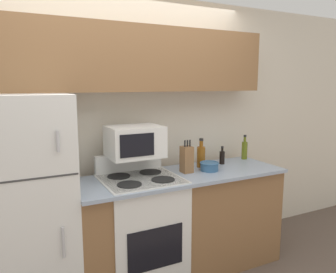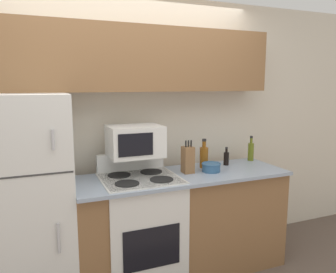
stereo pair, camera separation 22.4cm
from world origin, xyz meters
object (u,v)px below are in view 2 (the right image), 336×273
bottle_olive_oil (251,151)px  bottle_soy_sauce (226,158)px  microwave (135,141)px  stove (140,228)px  knife_block (188,160)px  refrigerator (22,202)px  bowl (211,167)px  bottle_whiskey (204,156)px

bottle_olive_oil → bottle_soy_sauce: bearing=-168.4°
microwave → bottle_soy_sauce: size_ratio=2.53×
stove → knife_block: size_ratio=3.71×
stove → knife_block: knife_block is taller
bottle_soy_sauce → bottle_olive_oil: bearing=11.6°
stove → bottle_olive_oil: (1.28, 0.20, 0.55)m
stove → bottle_soy_sauce: 1.08m
bottle_olive_oil → microwave: bearing=-175.9°
refrigerator → stove: bearing=-4.4°
stove → microwave: size_ratio=2.43×
stove → bottle_soy_sauce: (0.93, 0.13, 0.52)m
refrigerator → bowl: (1.60, -0.10, 0.15)m
knife_block → bowl: 0.23m
refrigerator → bottle_olive_oil: refrigerator is taller
knife_block → bowl: size_ratio=1.67×
bowl → bottle_whiskey: (0.01, 0.15, 0.07)m
bowl → bottle_soy_sauce: bottle_soy_sauce is taller
knife_block → bottle_whiskey: 0.25m
bottle_soy_sauce → bottle_olive_oil: 0.35m
bottle_soy_sauce → bottle_olive_oil: size_ratio=0.69×
refrigerator → bottle_whiskey: refrigerator is taller
refrigerator → knife_block: bearing=-2.2°
bottle_whiskey → knife_block: bearing=-154.3°
microwave → bottle_olive_oil: microwave is taller
knife_block → bottle_soy_sauce: bearing=13.5°
microwave → bowl: 0.74m
stove → bottle_soy_sauce: size_ratio=6.16×
knife_block → bottle_whiskey: knife_block is taller
refrigerator → bottle_whiskey: 1.62m
microwave → bottle_whiskey: microwave is taller
refrigerator → bottle_soy_sauce: 1.87m
stove → bottle_soy_sauce: bottle_soy_sauce is taller
bottle_whiskey → bottle_soy_sauce: bearing=1.7°
stove → bowl: size_ratio=6.20×
stove → bottle_olive_oil: bearing=9.0°
microwave → bottle_whiskey: 0.71m
refrigerator → bottle_whiskey: bearing=1.9°
microwave → refrigerator: bearing=-177.6°
knife_block → bottle_soy_sauce: 0.49m
bottle_olive_oil → stove: bearing=-171.0°
refrigerator → knife_block: size_ratio=5.57×
stove → bowl: bearing=-2.4°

